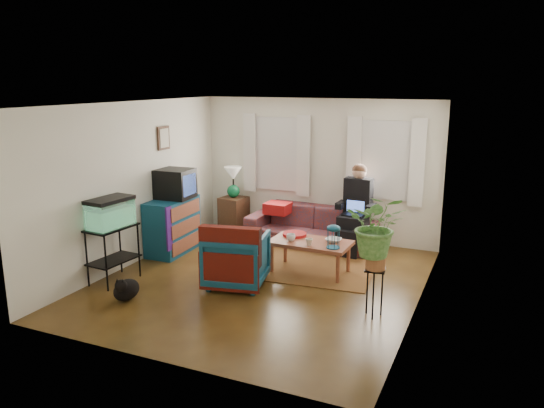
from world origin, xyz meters
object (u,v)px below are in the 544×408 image
at_px(sofa, 311,220).
at_px(coffee_table, 310,257).
at_px(armchair, 237,257).
at_px(side_table, 234,214).
at_px(dresser, 173,226).
at_px(plant_stand, 374,293).
at_px(aquarium_stand, 113,254).

xyz_separation_m(sofa, coffee_table, (0.49, -1.39, -0.20)).
bearing_deg(coffee_table, armchair, -130.32).
bearing_deg(side_table, sofa, -7.59).
height_order(sofa, armchair, sofa).
xyz_separation_m(dresser, plant_stand, (3.78, -1.15, -0.15)).
height_order(side_table, aquarium_stand, aquarium_stand).
distance_m(sofa, aquarium_stand, 3.55).
height_order(sofa, aquarium_stand, sofa).
height_order(dresser, aquarium_stand, dresser).
bearing_deg(coffee_table, plant_stand, -40.52).
distance_m(side_table, aquarium_stand, 3.15).
relative_size(side_table, plant_stand, 1.06).
relative_size(sofa, armchair, 2.70).
height_order(coffee_table, plant_stand, plant_stand).
height_order(armchair, plant_stand, armchair).
bearing_deg(aquarium_stand, sofa, 59.64).
bearing_deg(side_table, plant_stand, -38.73).
distance_m(side_table, dresser, 1.65).
distance_m(side_table, coffee_table, 2.71).
bearing_deg(coffee_table, sofa, 111.02).
xyz_separation_m(dresser, aquarium_stand, (-0.01, -1.51, -0.05)).
height_order(armchair, coffee_table, armchair).
bearing_deg(dresser, side_table, 75.81).
xyz_separation_m(side_table, plant_stand, (3.44, -2.76, -0.02)).
bearing_deg(plant_stand, dresser, 163.12).
distance_m(sofa, dresser, 2.46).
relative_size(aquarium_stand, coffee_table, 0.68).
distance_m(dresser, coffee_table, 2.53).
relative_size(dresser, armchair, 1.22).
relative_size(armchair, coffee_table, 0.70).
bearing_deg(armchair, coffee_table, -143.63).
bearing_deg(sofa, plant_stand, -52.97).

